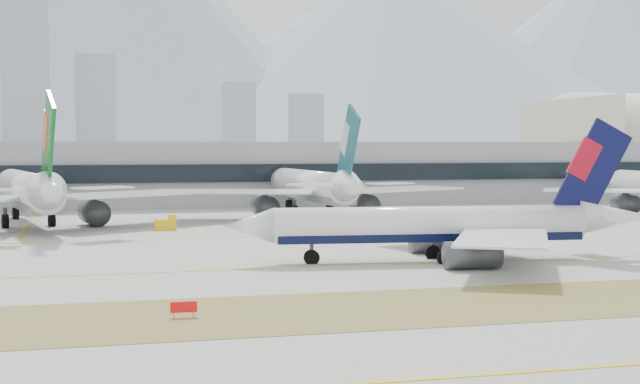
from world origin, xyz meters
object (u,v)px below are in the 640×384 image
object	(u,v)px
widebody_cathay	(314,188)
terminal	(208,172)
taxiing_airliner	(446,226)
widebody_eva	(29,193)

from	to	relation	value
widebody_cathay	terminal	distance (m)	50.59
taxiing_airliner	terminal	distance (m)	119.40
widebody_eva	widebody_cathay	size ratio (longest dim) A/B	1.02
taxiing_airliner	terminal	world-z (taller)	taxiing_airliner
taxiing_airliner	terminal	size ratio (longest dim) A/B	0.19
widebody_eva	widebody_cathay	distance (m)	54.34
widebody_cathay	terminal	world-z (taller)	widebody_cathay
taxiing_airliner	widebody_cathay	size ratio (longest dim) A/B	0.87
widebody_eva	terminal	xyz separation A→B (m)	(38.45, 59.46, 1.48)
terminal	widebody_cathay	bearing A→B (deg)	-73.05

